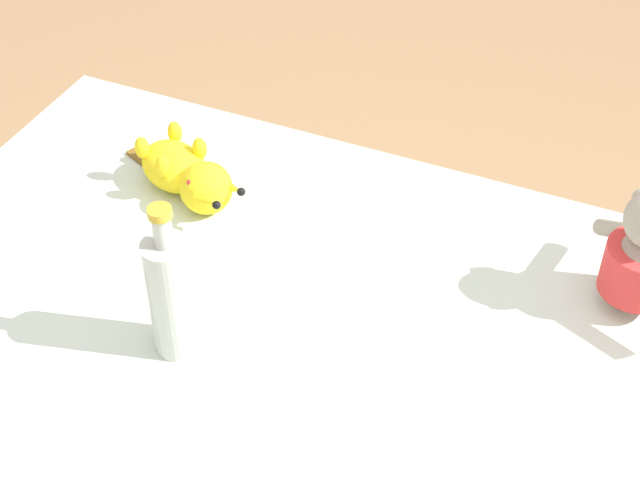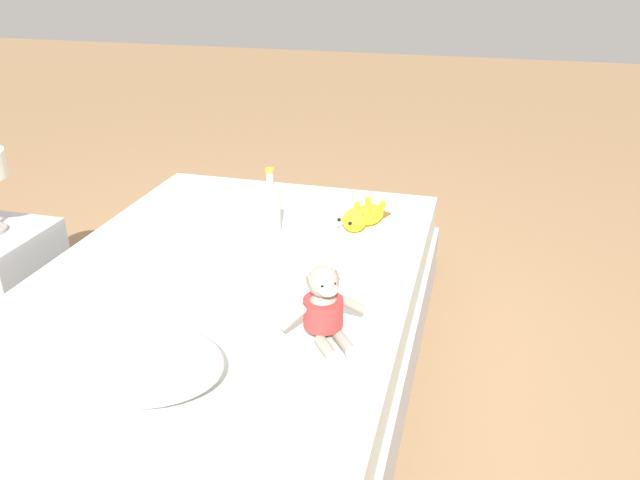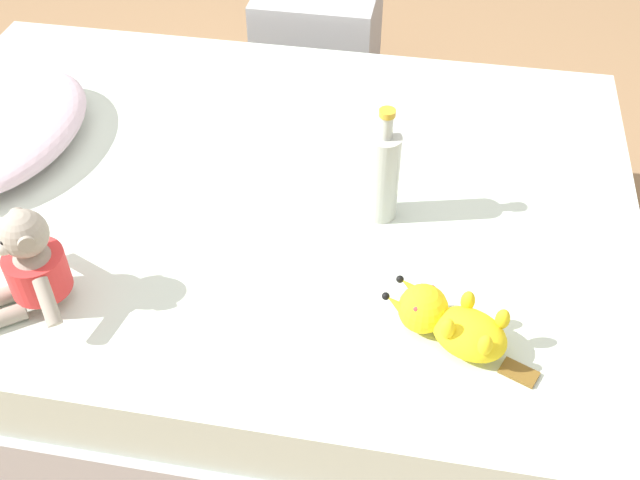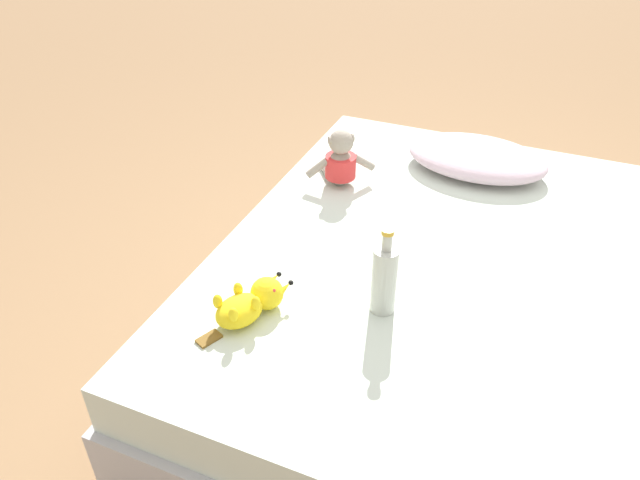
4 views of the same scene
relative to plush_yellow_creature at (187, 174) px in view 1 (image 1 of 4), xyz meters
The scene contains 2 objects.
plush_yellow_creature is the anchor object (origin of this frame).
glass_bottle 0.40m from the plush_yellow_creature, 26.82° to the left, with size 0.07×0.07×0.29m.
Camera 1 is at (0.82, 0.29, 1.61)m, focal length 54.15 mm.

